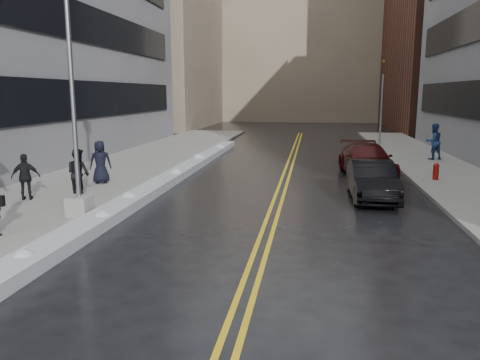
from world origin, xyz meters
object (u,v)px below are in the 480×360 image
at_px(traffic_signal, 382,99).
at_px(pedestrian_c, 100,162).
at_px(pedestrian_east, 434,142).
at_px(fire_hydrant, 436,171).
at_px(pedestrian_b, 78,173).
at_px(car_black, 372,180).
at_px(pedestrian_d, 26,177).
at_px(lamppost, 75,138).
at_px(car_maroon, 367,160).

relative_size(traffic_signal, pedestrian_c, 3.36).
relative_size(traffic_signal, pedestrian_east, 2.97).
bearing_deg(traffic_signal, fire_hydrant, -87.95).
bearing_deg(traffic_signal, pedestrian_b, -123.45).
bearing_deg(pedestrian_east, fire_hydrant, 55.02).
xyz_separation_m(pedestrian_b, pedestrian_east, (14.93, 12.33, 0.12)).
xyz_separation_m(traffic_signal, car_black, (-2.62, -17.65, -2.70)).
xyz_separation_m(pedestrian_b, pedestrian_c, (-0.46, 2.73, 0.00)).
distance_m(pedestrian_b, pedestrian_east, 19.36).
bearing_deg(pedestrian_c, pedestrian_d, 43.62).
xyz_separation_m(lamppost, pedestrian_b, (-1.21, 2.31, -1.49)).
relative_size(fire_hydrant, car_maroon, 0.14).
distance_m(lamppost, car_black, 10.32).
relative_size(pedestrian_b, pedestrian_east, 0.88).
bearing_deg(pedestrian_c, traffic_signal, -154.33).
bearing_deg(lamppost, fire_hydrant, 33.04).
distance_m(pedestrian_east, car_maroon, 6.74).
relative_size(fire_hydrant, pedestrian_b, 0.41).
bearing_deg(pedestrian_b, fire_hydrant, -135.22).
xyz_separation_m(lamppost, fire_hydrant, (12.30, 8.00, -1.98)).
distance_m(fire_hydrant, pedestrian_c, 14.28).
bearing_deg(car_maroon, car_black, -99.01).
bearing_deg(fire_hydrant, traffic_signal, 92.05).
xyz_separation_m(lamppost, car_black, (9.18, 4.35, -1.83)).
xyz_separation_m(traffic_signal, pedestrian_b, (-13.01, -19.69, -2.36)).
height_order(pedestrian_b, car_maroon, pedestrian_b).
distance_m(pedestrian_b, pedestrian_d, 1.78).
height_order(fire_hydrant, pedestrian_c, pedestrian_c).
bearing_deg(traffic_signal, pedestrian_d, -125.97).
bearing_deg(car_black, lamppost, -155.60).
height_order(pedestrian_east, car_maroon, pedestrian_east).
distance_m(traffic_signal, pedestrian_c, 21.78).
relative_size(fire_hydrant, pedestrian_d, 0.45).
bearing_deg(pedestrian_east, car_maroon, 28.46).
bearing_deg(car_maroon, lamppost, -140.53).
relative_size(fire_hydrant, car_black, 0.17).
bearing_deg(car_maroon, fire_hydrant, -31.64).
bearing_deg(pedestrian_c, car_maroon, 175.34).
height_order(traffic_signal, pedestrian_east, traffic_signal).
height_order(fire_hydrant, traffic_signal, traffic_signal).
xyz_separation_m(pedestrian_east, car_maroon, (-4.20, -5.25, -0.41)).
bearing_deg(pedestrian_c, pedestrian_east, -173.95).
xyz_separation_m(pedestrian_b, car_black, (10.39, 2.05, -0.33)).
xyz_separation_m(fire_hydrant, car_black, (-3.12, -3.65, 0.16)).
bearing_deg(car_maroon, pedestrian_c, -163.89).
relative_size(traffic_signal, car_black, 1.40).
bearing_deg(fire_hydrant, pedestrian_b, -157.15).
height_order(traffic_signal, car_black, traffic_signal).
xyz_separation_m(pedestrian_c, car_black, (10.85, -0.69, -0.34)).
xyz_separation_m(traffic_signal, pedestrian_d, (-14.69, -20.25, -2.44)).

